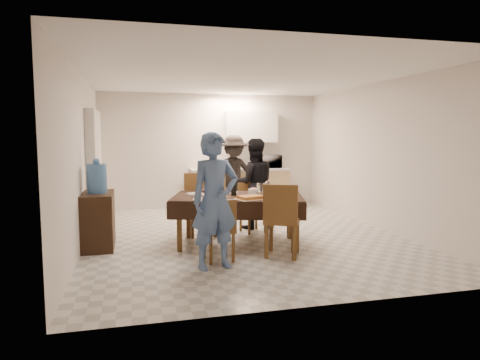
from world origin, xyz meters
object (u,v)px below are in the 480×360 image
object	(u,v)px
water_pitcher	(261,189)
savoury_tart	(251,197)
water_jug	(97,178)
person_kitchen	(234,174)
microwave	(269,161)
console	(98,220)
person_far	(254,184)
dining_table	(238,198)
person_near	(215,201)
wine_bottle	(234,185)

from	to	relation	value
water_pitcher	savoury_tart	world-z (taller)	water_pitcher
water_jug	person_kitchen	size ratio (longest dim) A/B	0.26
microwave	console	bearing A→B (deg)	38.44
savoury_tart	person_far	distance (m)	1.50
dining_table	person_kitchen	bearing A→B (deg)	93.91
savoury_tart	person_kitchen	bearing A→B (deg)	81.15
console	person_kitchen	size ratio (longest dim) A/B	0.53
dining_table	person_kitchen	size ratio (longest dim) A/B	1.30
water_jug	person_near	size ratio (longest dim) A/B	0.25
person_kitchen	savoury_tart	bearing A→B (deg)	-98.85
dining_table	person_near	world-z (taller)	person_near
water_pitcher	wine_bottle	bearing A→B (deg)	165.96
wine_bottle	person_far	bearing A→B (deg)	59.04
savoury_tart	person_kitchen	distance (m)	3.15
water_jug	microwave	distance (m)	4.56
person_near	savoury_tart	bearing A→B (deg)	32.99
savoury_tart	microwave	size ratio (longest dim) A/B	0.75
person_near	dining_table	bearing A→B (deg)	49.47
wine_bottle	person_far	xyz separation A→B (m)	(0.60, 1.00, -0.12)
dining_table	water_pitcher	world-z (taller)	water_pitcher
person_kitchen	dining_table	bearing A→B (deg)	-102.07
water_jug	water_pitcher	world-z (taller)	water_jug
console	water_pitcher	bearing A→B (deg)	-9.38
water_jug	dining_table	bearing A→B (deg)	-9.59
wine_bottle	microwave	size ratio (longest dim) A/B	0.63
console	savoury_tart	xyz separation A→B (m)	(2.15, -0.73, 0.37)
water_pitcher	person_near	world-z (taller)	person_near
console	savoury_tart	distance (m)	2.30
dining_table	person_kitchen	xyz separation A→B (m)	(0.58, 2.73, 0.11)
water_jug	water_pitcher	bearing A→B (deg)	-9.38
console	wine_bottle	world-z (taller)	wine_bottle
water_pitcher	person_far	world-z (taller)	person_far
person_far	water_pitcher	bearing A→B (deg)	84.58
person_kitchen	person_near	bearing A→B (deg)	-106.69
microwave	person_near	bearing A→B (deg)	63.92
person_far	person_near	bearing A→B (deg)	67.23
dining_table	person_far	distance (m)	1.19
wine_bottle	person_kitchen	xyz separation A→B (m)	(0.63, 2.68, -0.09)
savoury_tart	person_far	bearing A→B (deg)	72.53
console	person_far	xyz separation A→B (m)	(2.60, 0.70, 0.39)
person_kitchen	microwave	bearing A→B (deg)	25.64
savoury_tart	dining_table	bearing A→B (deg)	104.74
water_jug	microwave	world-z (taller)	water_jug
console	wine_bottle	bearing A→B (deg)	-8.43
wine_bottle	water_pitcher	xyz separation A→B (m)	(0.40, -0.10, -0.07)
water_jug	savoury_tart	xyz separation A→B (m)	(2.15, -0.73, -0.26)
wine_bottle	savoury_tart	bearing A→B (deg)	-70.77
console	person_near	distance (m)	2.10
wine_bottle	person_near	distance (m)	1.21
microwave	person_far	xyz separation A→B (m)	(-0.97, -2.13, -0.25)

